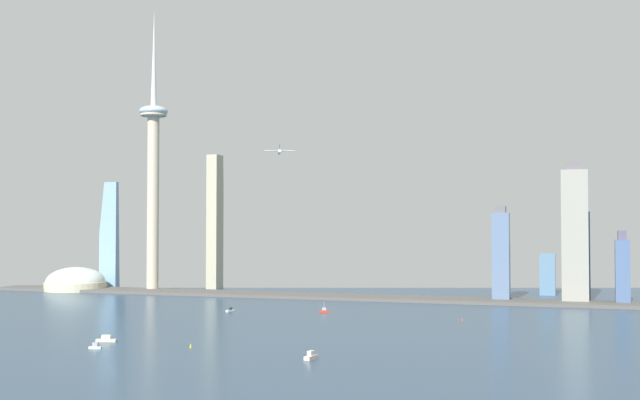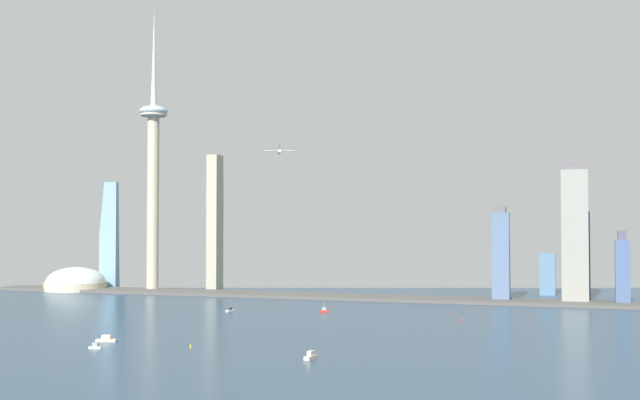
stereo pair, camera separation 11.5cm
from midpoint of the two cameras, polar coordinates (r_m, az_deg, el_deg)
ground_plane at (r=460.92m, az=-14.68°, el=-11.67°), size 6000.00×6000.00×0.00m
waterfront_pier at (r=864.44m, az=1.42°, el=-6.96°), size 855.33×51.60×3.34m
observation_tower at (r=976.73m, az=-11.88°, el=2.56°), size 34.40×34.40×340.39m
stadium_dome at (r=1011.64m, az=-17.14°, el=-5.71°), size 73.99×73.99×35.98m
skyscraper_0 at (r=1000.01m, az=-7.55°, el=-1.55°), size 13.90×20.73×166.76m
skyscraper_1 at (r=840.83m, az=20.90°, el=-4.77°), size 13.68×15.74×73.80m
skyscraper_2 at (r=874.69m, az=18.32°, el=-3.72°), size 15.45×24.04×104.25m
skyscraper_3 at (r=1042.12m, az=-14.67°, el=-2.38°), size 23.91×22.91×138.96m
skyscraper_4 at (r=840.78m, az=12.87°, el=-3.95°), size 17.36×17.45×98.73m
skyscraper_5 at (r=939.62m, az=16.03°, el=-5.13°), size 17.12×19.40×47.25m
skyscraper_6 at (r=841.63m, az=17.83°, el=-2.44°), size 25.89×24.94×142.37m
boat_0 at (r=726.55m, az=0.30°, el=-7.95°), size 8.68×4.54×9.36m
boat_2 at (r=740.28m, az=-6.47°, el=-7.85°), size 4.75×10.58×3.52m
boat_3 at (r=566.83m, az=-15.10°, el=-9.63°), size 14.28×7.90×4.63m
boat_4 at (r=478.54m, az=-0.66°, el=-11.15°), size 5.40×12.01×4.97m
boat_5 at (r=537.92m, az=-15.83°, el=-10.08°), size 8.56×3.18×4.01m
channel_buoy_0 at (r=674.07m, az=10.17°, el=-8.41°), size 1.02×1.02×2.98m
channel_buoy_1 at (r=529.13m, az=-9.28°, el=-10.26°), size 1.33×1.33×2.77m
airplane at (r=827.18m, az=-2.93°, el=3.48°), size 30.68×30.86×8.06m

